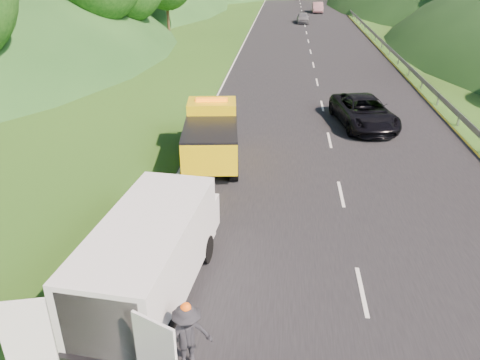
# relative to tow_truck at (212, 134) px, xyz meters

# --- Properties ---
(ground) EXTENTS (320.00, 320.00, 0.00)m
(ground) POSITION_rel_tow_truck_xyz_m (2.64, -6.92, -1.29)
(ground) COLOR #38661E
(ground) RESTS_ON ground
(road_surface) EXTENTS (14.00, 200.00, 0.02)m
(road_surface) POSITION_rel_tow_truck_xyz_m (5.64, 33.08, -1.28)
(road_surface) COLOR black
(road_surface) RESTS_ON ground
(guardrail) EXTENTS (0.06, 140.00, 1.52)m
(guardrail) POSITION_rel_tow_truck_xyz_m (12.94, 45.58, -1.29)
(guardrail) COLOR gray
(guardrail) RESTS_ON ground
(tree_line_left) EXTENTS (14.00, 140.00, 14.00)m
(tree_line_left) POSITION_rel_tow_truck_xyz_m (-16.36, 53.08, -1.29)
(tree_line_left) COLOR #31601C
(tree_line_left) RESTS_ON ground
(tree_line_right) EXTENTS (14.00, 140.00, 14.00)m
(tree_line_right) POSITION_rel_tow_truck_xyz_m (25.64, 53.08, -1.29)
(tree_line_right) COLOR #31601C
(tree_line_right) RESTS_ON ground
(tow_truck) EXTENTS (2.94, 6.35, 2.64)m
(tow_truck) POSITION_rel_tow_truck_xyz_m (0.00, 0.00, 0.00)
(tow_truck) COLOR black
(tow_truck) RESTS_ON ground
(white_van) EXTENTS (3.84, 7.28, 2.50)m
(white_van) POSITION_rel_tow_truck_xyz_m (-0.21, -9.55, 0.12)
(white_van) COLOR black
(white_van) RESTS_ON ground
(woman) EXTENTS (0.60, 0.71, 1.67)m
(woman) POSITION_rel_tow_truck_xyz_m (-0.21, -5.46, -1.29)
(woman) COLOR silver
(woman) RESTS_ON ground
(child) EXTENTS (0.60, 0.62, 1.01)m
(child) POSITION_rel_tow_truck_xyz_m (0.93, -7.13, -1.29)
(child) COLOR tan
(child) RESTS_ON ground
(suitcase) EXTENTS (0.38, 0.27, 0.56)m
(suitcase) POSITION_rel_tow_truck_xyz_m (-1.89, -6.13, -1.01)
(suitcase) COLOR #4F483B
(suitcase) RESTS_ON ground
(passing_suv) EXTENTS (3.61, 6.13, 1.60)m
(passing_suv) POSITION_rel_tow_truck_xyz_m (7.64, 5.53, -1.29)
(passing_suv) COLOR black
(passing_suv) RESTS_ON ground
(dist_car_a) EXTENTS (1.60, 3.97, 1.35)m
(dist_car_a) POSITION_rel_tow_truck_xyz_m (5.41, 47.77, -1.29)
(dist_car_a) COLOR #56575C
(dist_car_a) RESTS_ON ground
(dist_car_b) EXTENTS (1.63, 4.69, 1.54)m
(dist_car_b) POSITION_rel_tow_truck_xyz_m (8.07, 60.63, -1.29)
(dist_car_b) COLOR #724C51
(dist_car_b) RESTS_ON ground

